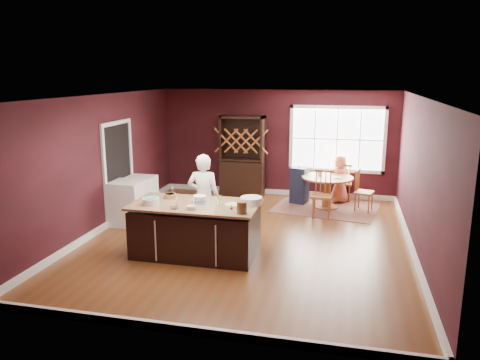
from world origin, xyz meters
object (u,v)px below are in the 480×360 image
chair_south (322,194)px  hutch (242,156)px  kitchen_island (196,230)px  dryer (141,196)px  washer (128,203)px  toddler (297,170)px  seated_woman (340,179)px  chair_north (343,182)px  high_chair (299,184)px  chair_east (364,190)px  dining_table (327,186)px  layer_cake (200,199)px  baker (204,198)px

chair_south → hutch: (-2.13, 1.49, 0.51)m
kitchen_island → dryer: size_ratio=2.46×
chair_south → washer: chair_south is taller
toddler → seated_woman: bearing=10.5°
kitchen_island → seated_woman: 4.65m
kitchen_island → chair_north: 4.89m
seated_woman → chair_north: bearing=-133.5°
chair_south → high_chair: chair_south is taller
kitchen_island → chair_east: size_ratio=2.25×
dryer → washer: bearing=-90.0°
dining_table → chair_south: bearing=-95.2°
chair_north → hutch: bearing=0.6°
toddler → washer: (-3.23, -2.56, -0.35)m
washer → dryer: size_ratio=1.04×
dryer → chair_north: bearing=28.2°
washer → layer_cake: bearing=-31.0°
dining_table → layer_cake: size_ratio=3.94×
chair_east → chair_north: 0.95m
chair_north → dryer: bearing=28.1°
chair_north → hutch: hutch is taller
hutch → dryer: 2.97m
toddler → kitchen_island: bearing=-109.0°
high_chair → baker: bearing=-101.6°
chair_north → washer: size_ratio=1.04×
chair_south → dining_table: bearing=86.9°
kitchen_island → hutch: bearing=91.8°
baker → chair_north: (2.52, 3.50, -0.35)m
chair_south → dryer: 4.00m
layer_cake → chair_north: size_ratio=0.32×
dining_table → layer_cake: 3.97m
baker → seated_woman: (2.43, 3.27, -0.24)m
dining_table → baker: size_ratio=0.72×
hutch → chair_north: bearing=0.7°
chair_east → hutch: 3.19m
chair_south → hutch: hutch is taller
hutch → kitchen_island: bearing=-88.2°
hutch → toddler: bearing=-14.8°
dining_table → chair_north: bearing=64.3°
chair_north → washer: (-4.35, -2.97, -0.02)m
dining_table → chair_east: chair_east is taller
kitchen_island → hutch: (-0.13, 4.20, 0.59)m
chair_north → kitchen_island: bearing=60.0°
kitchen_island → layer_cake: bearing=56.3°
baker → chair_south: 2.89m
layer_cake → high_chair: size_ratio=0.33×
chair_east → dryer: (-4.83, -1.51, -0.04)m
baker → chair_south: bearing=-142.2°
dining_table → layer_cake: bearing=-120.7°
dryer → chair_south: bearing=11.7°
seated_woman → dryer: 4.75m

